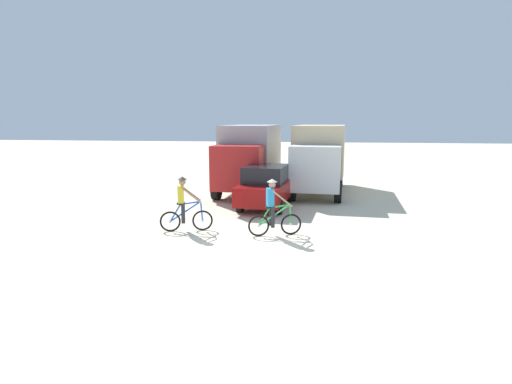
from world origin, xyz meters
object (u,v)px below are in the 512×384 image
object	(u,v)px
box_truck_tan_camper	(319,155)
cyclist_orange_shirt	(184,206)
cyclist_cowboy_hat	(273,209)
sedan_parked	(266,186)
box_truck_grey_hauler	(250,155)

from	to	relation	value
box_truck_tan_camper	cyclist_orange_shirt	world-z (taller)	box_truck_tan_camper
cyclist_cowboy_hat	sedan_parked	bearing A→B (deg)	99.67
cyclist_orange_shirt	cyclist_cowboy_hat	size ratio (longest dim) A/B	1.00
box_truck_grey_hauler	box_truck_tan_camper	bearing A→B (deg)	3.12
cyclist_cowboy_hat	cyclist_orange_shirt	bearing A→B (deg)	177.27
box_truck_grey_hauler	sedan_parked	distance (m)	4.37
box_truck_grey_hauler	cyclist_cowboy_hat	size ratio (longest dim) A/B	3.75
cyclist_cowboy_hat	box_truck_tan_camper	bearing A→B (deg)	80.63
box_truck_grey_hauler	box_truck_tan_camper	world-z (taller)	same
box_truck_tan_camper	sedan_parked	bearing A→B (deg)	-117.35
box_truck_grey_hauler	cyclist_orange_shirt	bearing A→B (deg)	-95.82
box_truck_grey_hauler	cyclist_orange_shirt	world-z (taller)	box_truck_grey_hauler
box_truck_tan_camper	box_truck_grey_hauler	bearing A→B (deg)	-176.88
cyclist_orange_shirt	cyclist_cowboy_hat	xyz separation A→B (m)	(2.94, -0.14, 0.00)
box_truck_grey_hauler	sedan_parked	size ratio (longest dim) A/B	1.57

